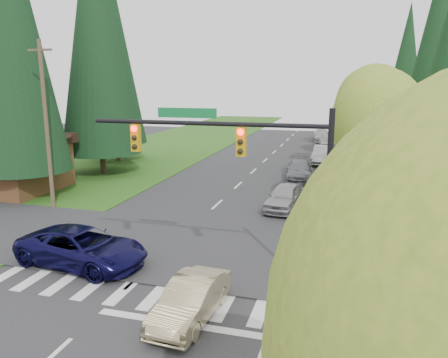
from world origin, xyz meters
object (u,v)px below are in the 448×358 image
at_px(parked_car_a, 285,197).
at_px(parked_car_c, 323,155).
at_px(parked_car_b, 299,171).
at_px(parked_car_d, 328,141).
at_px(parked_car_e, 322,136).
at_px(suv_navy, 82,247).
at_px(sedan_champagne, 191,300).

height_order(parked_car_a, parked_car_c, parked_car_c).
relative_size(parked_car_b, parked_car_d, 1.05).
xyz_separation_m(parked_car_d, parked_car_e, (-1.09, 6.08, -0.07)).
height_order(parked_car_b, parked_car_c, parked_car_c).
distance_m(suv_navy, parked_car_d, 37.90).
bearing_deg(parked_car_b, parked_car_d, 78.26).
distance_m(parked_car_a, parked_car_e, 32.36).
bearing_deg(parked_car_c, parked_car_e, 96.71).
bearing_deg(sedan_champagne, parked_car_d, 90.35).
xyz_separation_m(parked_car_b, parked_car_e, (0.31, 23.81, 0.01)).
height_order(suv_navy, parked_car_d, parked_car_d).
relative_size(sedan_champagne, parked_car_d, 0.85).
bearing_deg(parked_car_c, parked_car_a, -91.84).
distance_m(parked_car_b, parked_car_e, 23.82).
bearing_deg(parked_car_b, parked_car_e, 82.03).
distance_m(sedan_champagne, parked_car_c, 29.73).
xyz_separation_m(suv_navy, parked_car_b, (7.00, 19.23, -0.06)).
bearing_deg(sedan_champagne, parked_car_c, 89.12).
bearing_deg(suv_navy, parked_car_b, -11.93).
relative_size(sedan_champagne, parked_car_e, 0.80).
bearing_deg(parked_car_e, sedan_champagne, -98.90).
bearing_deg(parked_car_b, parked_car_a, -96.73).
distance_m(sedan_champagne, parked_car_b, 22.05).
bearing_deg(parked_car_a, parked_car_c, 92.40).
bearing_deg(parked_car_a, sedan_champagne, -87.86).
bearing_deg(parked_car_c, parked_car_b, -97.57).
xyz_separation_m(sedan_champagne, parked_car_b, (1.09, 22.02, 0.06)).
distance_m(parked_car_a, parked_car_b, 8.55).
height_order(parked_car_b, parked_car_d, parked_car_d).
bearing_deg(parked_car_a, parked_car_b, 97.58).
xyz_separation_m(suv_navy, parked_car_e, (7.31, 43.04, -0.05)).
bearing_deg(sedan_champagne, parked_car_b, 91.09).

